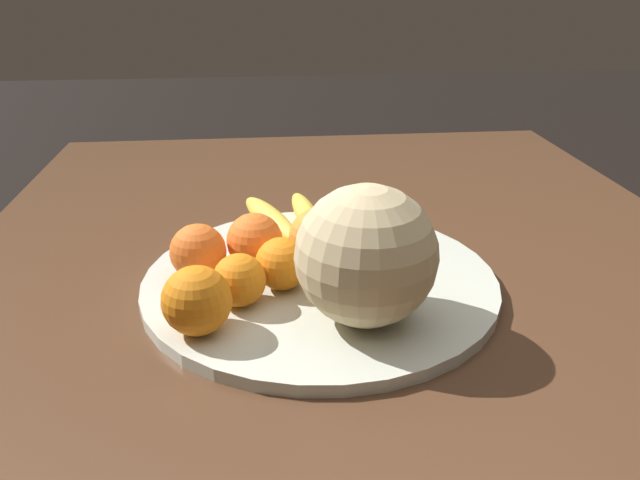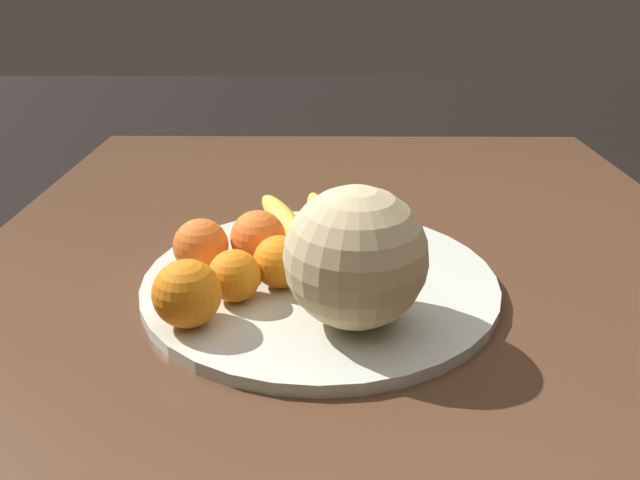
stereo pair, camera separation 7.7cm
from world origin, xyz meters
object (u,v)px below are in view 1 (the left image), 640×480
(kitchen_table, at_px, (348,325))
(orange_back_left, at_px, (282,264))
(melon, at_px, (366,255))
(orange_front_right, at_px, (198,252))
(orange_back_right, at_px, (255,241))
(orange_top_small, at_px, (197,301))
(orange_mid_center, at_px, (317,237))
(fruit_bowl, at_px, (320,281))
(banana_bunch, at_px, (306,217))
(orange_front_left, at_px, (239,280))

(kitchen_table, xyz_separation_m, orange_back_left, (0.08, -0.09, 0.14))
(melon, relative_size, orange_front_right, 2.21)
(orange_back_right, relative_size, orange_top_small, 0.96)
(orange_back_left, bearing_deg, orange_top_small, -46.33)
(kitchen_table, bearing_deg, orange_mid_center, -74.80)
(fruit_bowl, bearing_deg, orange_back_right, -113.91)
(orange_mid_center, bearing_deg, melon, 14.94)
(fruit_bowl, relative_size, melon, 2.87)
(kitchen_table, xyz_separation_m, orange_top_small, (0.17, -0.19, 0.15))
(orange_front_right, xyz_separation_m, orange_back_right, (-0.02, 0.07, 0.00))
(orange_mid_center, xyz_separation_m, orange_top_small, (0.15, -0.14, 0.00))
(fruit_bowl, relative_size, orange_back_left, 6.93)
(banana_bunch, distance_m, orange_front_left, 0.24)
(banana_bunch, relative_size, orange_back_left, 3.02)
(kitchen_table, bearing_deg, orange_back_left, -51.17)
(melon, height_order, orange_top_small, melon)
(kitchen_table, relative_size, orange_front_right, 19.46)
(melon, distance_m, banana_bunch, 0.27)
(kitchen_table, bearing_deg, orange_front_left, -52.50)
(melon, relative_size, banana_bunch, 0.80)
(kitchen_table, distance_m, orange_back_left, 0.19)
(melon, bearing_deg, orange_back_left, -132.53)
(orange_back_right, height_order, orange_top_small, orange_top_small)
(orange_front_left, bearing_deg, kitchen_table, 127.50)
(orange_front_left, bearing_deg, orange_back_right, 169.21)
(orange_front_right, bearing_deg, banana_bunch, 134.80)
(orange_top_small, bearing_deg, melon, 92.69)
(kitchen_table, distance_m, orange_mid_center, 0.15)
(orange_mid_center, height_order, orange_back_right, orange_mid_center)
(fruit_bowl, height_order, melon, melon)
(orange_front_left, bearing_deg, banana_bunch, 156.68)
(orange_front_right, height_order, orange_back_right, orange_back_right)
(orange_front_left, height_order, orange_back_right, orange_back_right)
(kitchen_table, height_order, orange_back_left, orange_back_left)
(kitchen_table, height_order, orange_back_right, orange_back_right)
(melon, xyz_separation_m, orange_back_left, (-0.08, -0.09, -0.05))
(orange_back_right, bearing_deg, orange_front_left, -10.79)
(kitchen_table, xyz_separation_m, fruit_bowl, (0.05, -0.05, 0.10))
(melon, xyz_separation_m, orange_top_small, (0.01, -0.18, -0.04))
(banana_bunch, xyz_separation_m, orange_front_right, (0.14, -0.15, 0.02))
(kitchen_table, bearing_deg, melon, -2.43)
(melon, bearing_deg, kitchen_table, 177.57)
(melon, distance_m, orange_mid_center, 0.16)
(kitchen_table, relative_size, orange_mid_center, 18.39)
(fruit_bowl, xyz_separation_m, melon, (0.11, 0.04, 0.09))
(orange_front_left, height_order, orange_front_right, orange_front_right)
(orange_front_left, bearing_deg, orange_top_small, -38.61)
(banana_bunch, relative_size, orange_front_left, 3.13)
(kitchen_table, xyz_separation_m, orange_front_left, (0.11, -0.15, 0.14))
(kitchen_table, xyz_separation_m, orange_front_right, (0.04, -0.20, 0.14))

